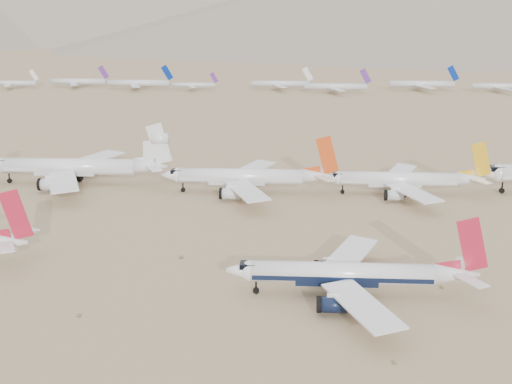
# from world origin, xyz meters

# --- Properties ---
(ground) EXTENTS (7000.00, 7000.00, 0.00)m
(ground) POSITION_xyz_m (0.00, 0.00, 0.00)
(ground) COLOR #88714F
(ground) RESTS_ON ground
(main_airliner) EXTENTS (47.18, 46.08, 16.65)m
(main_airliner) POSITION_xyz_m (6.13, -3.15, 4.58)
(main_airliner) COLOR white
(main_airliner) RESTS_ON ground
(row2_gold_tail) EXTENTS (46.65, 45.62, 16.61)m
(row2_gold_tail) POSITION_xyz_m (27.65, 69.08, 4.64)
(row2_gold_tail) COLOR white
(row2_gold_tail) RESTS_ON ground
(row2_orange_tail) EXTENTS (50.45, 49.35, 17.99)m
(row2_orange_tail) POSITION_xyz_m (-19.31, 68.02, 5.05)
(row2_orange_tail) COLOR white
(row2_orange_tail) RESTS_ON ground
(row2_white_trijet) EXTENTS (56.86, 55.57, 20.15)m
(row2_white_trijet) POSITION_xyz_m (-73.33, 74.96, 5.83)
(row2_white_trijet) COLOR white
(row2_white_trijet) RESTS_ON ground
(distant_storage_row) EXTENTS (668.32, 60.90, 14.97)m
(distant_storage_row) POSITION_xyz_m (61.28, 323.81, 4.40)
(distant_storage_row) COLOR silver
(distant_storage_row) RESTS_ON ground
(desert_scrub) EXTENTS (247.37, 121.67, 0.63)m
(desert_scrub) POSITION_xyz_m (-11.08, -26.49, 0.28)
(desert_scrub) COLOR brown
(desert_scrub) RESTS_ON ground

